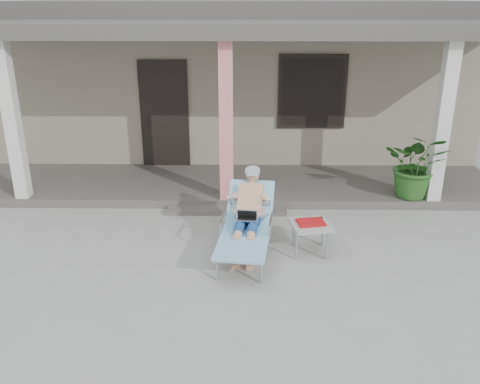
{
  "coord_description": "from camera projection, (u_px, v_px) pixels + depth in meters",
  "views": [
    {
      "loc": [
        0.35,
        -5.94,
        3.36
      ],
      "look_at": [
        0.25,
        0.6,
        0.85
      ],
      "focal_mm": 38.0,
      "sensor_mm": 36.0,
      "label": 1
    }
  ],
  "objects": [
    {
      "name": "house",
      "position": [
        233.0,
        73.0,
        12.22
      ],
      "size": [
        10.4,
        5.4,
        3.3
      ],
      "color": "gray",
      "rests_on": "ground"
    },
    {
      "name": "potted_palm",
      "position": [
        417.0,
        165.0,
        8.55
      ],
      "size": [
        1.3,
        1.23,
        1.15
      ],
      "primitive_type": "imported",
      "rotation": [
        0.0,
        0.0,
        -0.41
      ],
      "color": "#26591E",
      "rests_on": "porch_deck"
    },
    {
      "name": "porch_step",
      "position": [
        226.0,
        211.0,
        8.47
      ],
      "size": [
        2.0,
        0.3,
        0.07
      ],
      "primitive_type": "cube",
      "color": "#605B56",
      "rests_on": "ground"
    },
    {
      "name": "lounger",
      "position": [
        247.0,
        206.0,
        6.94
      ],
      "size": [
        0.85,
        1.79,
        1.13
      ],
      "rotation": [
        0.0,
        0.0,
        -0.12
      ],
      "color": "#B7B7BC",
      "rests_on": "ground"
    },
    {
      "name": "porch_overhang",
      "position": [
        227.0,
        34.0,
        8.51
      ],
      "size": [
        10.0,
        2.3,
        2.85
      ],
      "color": "silver",
      "rests_on": "porch_deck"
    },
    {
      "name": "side_table",
      "position": [
        311.0,
        226.0,
        7.03
      ],
      "size": [
        0.61,
        0.61,
        0.47
      ],
      "rotation": [
        0.0,
        0.0,
        0.18
      ],
      "color": "#A2A29D",
      "rests_on": "ground"
    },
    {
      "name": "ground",
      "position": [
        221.0,
        268.0,
        6.76
      ],
      "size": [
        60.0,
        60.0,
        0.0
      ],
      "primitive_type": "plane",
      "color": "#9E9E99",
      "rests_on": "ground"
    },
    {
      "name": "porch_deck",
      "position": [
        229.0,
        185.0,
        9.53
      ],
      "size": [
        10.0,
        2.0,
        0.15
      ],
      "primitive_type": "cube",
      "color": "#605B56",
      "rests_on": "ground"
    }
  ]
}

